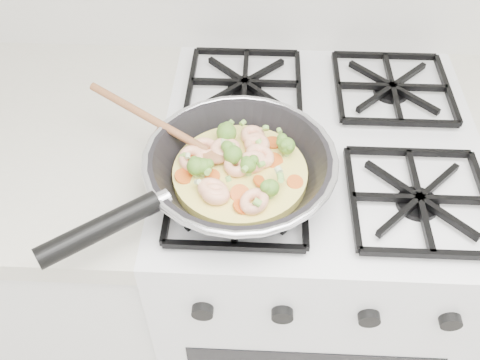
{
  "coord_description": "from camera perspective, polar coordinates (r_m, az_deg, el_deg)",
  "views": [
    {
      "loc": [
        -0.12,
        0.97,
        1.58
      ],
      "look_at": [
        -0.15,
        1.57,
        0.93
      ],
      "focal_mm": 39.82,
      "sensor_mm": 36.0,
      "label": 1
    }
  ],
  "objects": [
    {
      "name": "stove",
      "position": [
        1.35,
        6.61,
        -9.68
      ],
      "size": [
        0.6,
        0.6,
        0.92
      ],
      "color": "white",
      "rests_on": "ground"
    },
    {
      "name": "skillet",
      "position": [
        0.86,
        -0.41,
        1.23
      ],
      "size": [
        0.43,
        0.38,
        0.09
      ],
      "rotation": [
        0.0,
        0.0,
        0.13
      ],
      "color": "black",
      "rests_on": "stove"
    }
  ]
}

